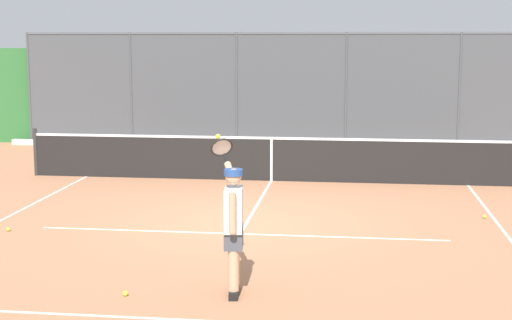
% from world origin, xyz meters
% --- Properties ---
extents(ground_plane, '(60.00, 60.00, 0.00)m').
position_xyz_m(ground_plane, '(0.00, 0.00, 0.00)').
color(ground_plane, '#B27551').
extents(court_line_markings, '(8.39, 8.41, 0.01)m').
position_xyz_m(court_line_markings, '(0.00, 1.13, 0.00)').
color(court_line_markings, white).
rests_on(court_line_markings, ground).
extents(fence_backdrop, '(18.27, 1.37, 3.24)m').
position_xyz_m(fence_backdrop, '(0.00, -9.50, 1.38)').
color(fence_backdrop, '#474C51').
rests_on(fence_backdrop, ground).
extents(tennis_net, '(10.78, 0.09, 1.07)m').
position_xyz_m(tennis_net, '(0.00, -3.86, 0.49)').
color(tennis_net, '#2D2D2D').
rests_on(tennis_net, ground).
extents(tennis_player, '(0.58, 1.29, 1.83)m').
position_xyz_m(tennis_player, '(-0.34, 3.60, 0.89)').
color(tennis_player, black).
rests_on(tennis_player, ground).
extents(tennis_ball_by_sideline, '(0.07, 0.07, 0.07)m').
position_xyz_m(tennis_ball_by_sideline, '(0.93, 3.84, 0.03)').
color(tennis_ball_by_sideline, '#C1D138').
rests_on(tennis_ball_by_sideline, ground).
extents(tennis_ball_mid_court, '(0.07, 0.07, 0.07)m').
position_xyz_m(tennis_ball_mid_court, '(-4.01, -0.82, 0.03)').
color(tennis_ball_mid_court, '#C1D138').
rests_on(tennis_ball_mid_court, ground).
extents(tennis_ball_near_baseline, '(0.07, 0.07, 0.07)m').
position_xyz_m(tennis_ball_near_baseline, '(3.71, 1.06, 0.03)').
color(tennis_ball_near_baseline, '#C1D138').
rests_on(tennis_ball_near_baseline, ground).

